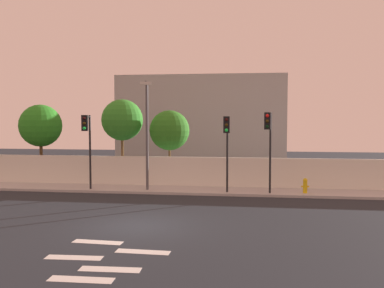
# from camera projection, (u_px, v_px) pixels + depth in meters

# --- Properties ---
(ground_plane) EXTENTS (80.00, 80.00, 0.00)m
(ground_plane) POSITION_uv_depth(u_px,v_px,m) (137.00, 226.00, 17.20)
(ground_plane) COLOR #21262C
(sidewalk) EXTENTS (36.00, 2.40, 0.15)m
(sidewalk) POSITION_uv_depth(u_px,v_px,m) (173.00, 190.00, 25.31)
(sidewalk) COLOR #A9A9A9
(sidewalk) RESTS_ON ground
(perimeter_wall) EXTENTS (36.00, 0.18, 1.80)m
(perimeter_wall) POSITION_uv_depth(u_px,v_px,m) (177.00, 171.00, 26.53)
(perimeter_wall) COLOR silver
(perimeter_wall) RESTS_ON sidewalk
(crosswalk_marking) EXTENTS (3.81, 3.90, 0.01)m
(crosswalk_marking) POSITION_uv_depth(u_px,v_px,m) (102.00, 259.00, 13.15)
(crosswalk_marking) COLOR silver
(crosswalk_marking) RESTS_ON ground
(traffic_light_left) EXTENTS (0.47, 1.67, 4.52)m
(traffic_light_left) POSITION_uv_depth(u_px,v_px,m) (269.00, 135.00, 22.95)
(traffic_light_left) COLOR black
(traffic_light_left) RESTS_ON sidewalk
(traffic_light_center) EXTENTS (0.34, 1.48, 4.31)m
(traffic_light_center) POSITION_uv_depth(u_px,v_px,m) (227.00, 137.00, 23.36)
(traffic_light_center) COLOR black
(traffic_light_center) RESTS_ON sidewalk
(traffic_light_right) EXTENTS (0.42, 1.49, 4.39)m
(traffic_light_right) POSITION_uv_depth(u_px,v_px,m) (87.00, 135.00, 24.43)
(traffic_light_right) COLOR black
(traffic_light_right) RESTS_ON sidewalk
(street_lamp_curbside) EXTENTS (0.80, 2.16, 6.23)m
(street_lamp_curbside) POSITION_uv_depth(u_px,v_px,m) (147.00, 126.00, 24.51)
(street_lamp_curbside) COLOR #4C4C51
(street_lamp_curbside) RESTS_ON sidewalk
(fire_hydrant) EXTENTS (0.44, 0.26, 0.85)m
(fire_hydrant) POSITION_uv_depth(u_px,v_px,m) (305.00, 185.00, 23.84)
(fire_hydrant) COLOR gold
(fire_hydrant) RESTS_ON sidewalk
(roadside_tree_leftmost) EXTENTS (2.90, 2.90, 5.30)m
(roadside_tree_leftmost) POSITION_uv_depth(u_px,v_px,m) (41.00, 126.00, 29.14)
(roadside_tree_leftmost) COLOR brown
(roadside_tree_leftmost) RESTS_ON ground
(roadside_tree_midleft) EXTENTS (2.76, 2.76, 5.62)m
(roadside_tree_midleft) POSITION_uv_depth(u_px,v_px,m) (122.00, 120.00, 28.34)
(roadside_tree_midleft) COLOR brown
(roadside_tree_midleft) RESTS_ON ground
(roadside_tree_midright) EXTENTS (2.64, 2.64, 4.88)m
(roadside_tree_midright) POSITION_uv_depth(u_px,v_px,m) (170.00, 130.00, 27.95)
(roadside_tree_midright) COLOR brown
(roadside_tree_midright) RESTS_ON ground
(low_building_distant) EXTENTS (15.25, 6.00, 8.23)m
(low_building_distant) POSITION_uv_depth(u_px,v_px,m) (202.00, 121.00, 40.18)
(low_building_distant) COLOR #A2A2A2
(low_building_distant) RESTS_ON ground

